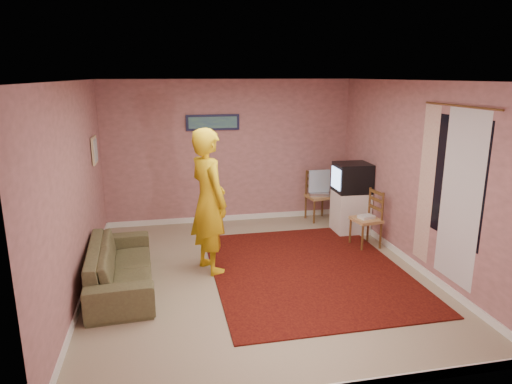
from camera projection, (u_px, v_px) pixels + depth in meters
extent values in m
plane|color=tan|center=(258.00, 275.00, 6.26)|extent=(5.00, 5.00, 0.00)
cube|color=tan|center=(230.00, 152.00, 8.31)|extent=(4.50, 0.02, 2.60)
cube|color=tan|center=(323.00, 255.00, 3.57)|extent=(4.50, 0.02, 2.60)
cube|color=tan|center=(76.00, 192.00, 5.50)|extent=(0.02, 5.00, 2.60)
cube|color=tan|center=(415.00, 176.00, 6.38)|extent=(0.02, 5.00, 2.60)
cube|color=silver|center=(258.00, 81.00, 5.62)|extent=(4.50, 5.00, 0.02)
cube|color=white|center=(231.00, 218.00, 8.61)|extent=(4.50, 0.02, 0.10)
cube|color=white|center=(86.00, 286.00, 5.81)|extent=(0.02, 5.00, 0.10)
cube|color=white|center=(407.00, 259.00, 6.69)|extent=(0.02, 5.00, 0.10)
cube|color=black|center=(455.00, 179.00, 5.49)|extent=(0.01, 1.10, 1.50)
cube|color=silver|center=(460.00, 198.00, 5.39)|extent=(0.01, 0.75, 2.10)
cube|color=white|center=(426.00, 185.00, 6.05)|extent=(0.01, 0.35, 2.10)
cylinder|color=brown|center=(460.00, 106.00, 5.26)|extent=(0.02, 1.40, 0.02)
cube|color=#131535|center=(213.00, 122.00, 8.09)|extent=(0.95, 0.03, 0.28)
cube|color=navy|center=(213.00, 123.00, 8.07)|extent=(0.86, 0.01, 0.20)
cube|color=beige|center=(94.00, 150.00, 6.96)|extent=(0.03, 0.38, 0.42)
cube|color=#AEB8BE|center=(96.00, 150.00, 6.97)|extent=(0.01, 0.30, 0.34)
cube|color=black|center=(307.00, 270.00, 6.41)|extent=(2.64, 3.29, 0.02)
cube|color=white|center=(350.00, 212.00, 7.92)|extent=(0.57, 0.52, 0.72)
cube|color=black|center=(352.00, 178.00, 7.77)|extent=(0.58, 0.53, 0.50)
cube|color=#8CB2F2|center=(336.00, 178.00, 7.72)|extent=(0.03, 0.42, 0.35)
cube|color=tan|center=(319.00, 197.00, 8.56)|extent=(0.48, 0.47, 0.05)
cube|color=brown|center=(319.00, 184.00, 8.50)|extent=(0.42, 0.11, 0.48)
cube|color=silver|center=(319.00, 194.00, 8.54)|extent=(0.40, 0.32, 0.06)
cube|color=#85B6D9|center=(319.00, 181.00, 8.48)|extent=(0.40, 0.05, 0.42)
cube|color=tan|center=(366.00, 220.00, 7.22)|extent=(0.45, 0.46, 0.05)
cube|color=brown|center=(367.00, 205.00, 7.17)|extent=(0.10, 0.41, 0.47)
cube|color=silver|center=(366.00, 217.00, 7.21)|extent=(0.27, 0.23, 0.05)
imported|color=brown|center=(121.00, 265.00, 5.87)|extent=(0.88, 2.01, 0.58)
imported|color=yellow|center=(209.00, 201.00, 6.20)|extent=(0.72, 0.86, 2.00)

